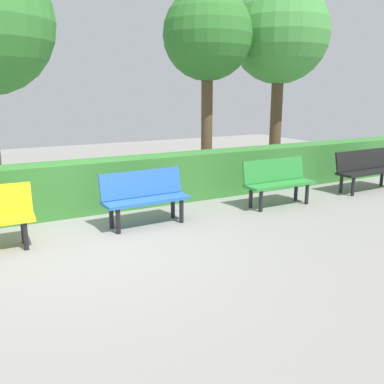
{
  "coord_description": "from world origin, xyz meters",
  "views": [
    {
      "loc": [
        1.31,
        5.3,
        2.1
      ],
      "look_at": [
        -1.66,
        -0.31,
        0.55
      ],
      "focal_mm": 39.02,
      "sensor_mm": 36.0,
      "label": 1
    }
  ],
  "objects_px": {
    "bench_green": "(277,180)",
    "tree_near": "(280,35)",
    "bench_black": "(366,168)",
    "bench_blue": "(145,195)",
    "tree_mid": "(207,37)"
  },
  "relations": [
    {
      "from": "tree_near",
      "to": "tree_mid",
      "type": "height_order",
      "value": "tree_near"
    },
    {
      "from": "bench_black",
      "to": "bench_blue",
      "type": "height_order",
      "value": "same"
    },
    {
      "from": "bench_green",
      "to": "tree_near",
      "type": "bearing_deg",
      "value": -128.36
    },
    {
      "from": "bench_black",
      "to": "bench_blue",
      "type": "bearing_deg",
      "value": -2.42
    },
    {
      "from": "bench_green",
      "to": "tree_mid",
      "type": "height_order",
      "value": "tree_mid"
    },
    {
      "from": "bench_blue",
      "to": "tree_mid",
      "type": "xyz_separation_m",
      "value": [
        -2.68,
        -2.7,
        2.81
      ]
    },
    {
      "from": "bench_black",
      "to": "tree_mid",
      "type": "xyz_separation_m",
      "value": [
        2.4,
        -2.7,
        2.8
      ]
    },
    {
      "from": "bench_blue",
      "to": "tree_near",
      "type": "distance_m",
      "value": 6.34
    },
    {
      "from": "tree_mid",
      "to": "bench_black",
      "type": "bearing_deg",
      "value": 131.61
    },
    {
      "from": "tree_mid",
      "to": "tree_near",
      "type": "bearing_deg",
      "value": -177.27
    },
    {
      "from": "bench_black",
      "to": "bench_green",
      "type": "height_order",
      "value": "same"
    },
    {
      "from": "bench_black",
      "to": "tree_near",
      "type": "xyz_separation_m",
      "value": [
        0.23,
        -2.81,
        2.97
      ]
    },
    {
      "from": "bench_blue",
      "to": "tree_near",
      "type": "height_order",
      "value": "tree_near"
    },
    {
      "from": "bench_black",
      "to": "bench_blue",
      "type": "relative_size",
      "value": 1.18
    },
    {
      "from": "tree_mid",
      "to": "bench_green",
      "type": "bearing_deg",
      "value": 88.55
    }
  ]
}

